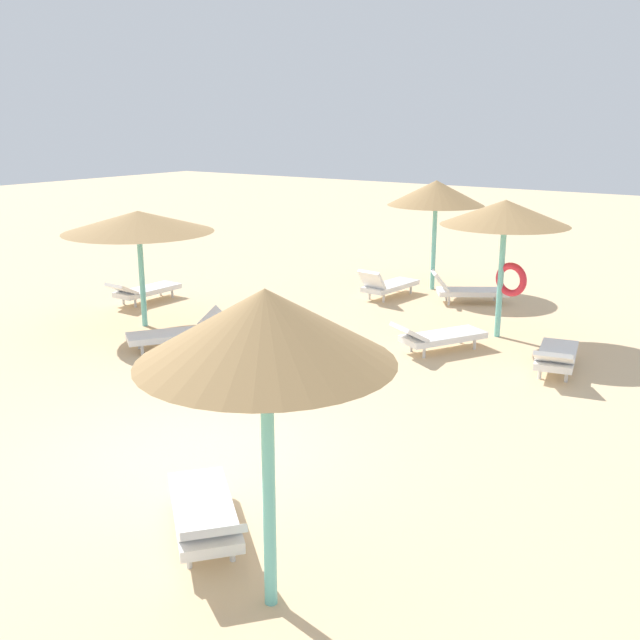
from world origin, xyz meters
TOP-DOWN VIEW (x-y plane):
  - ground_plane at (0.00, 0.00)m, footprint 80.00×80.00m
  - parasol_0 at (-5.36, 3.97)m, footprint 3.20×3.20m
  - parasol_1 at (1.31, 7.61)m, footprint 2.58×2.58m
  - parasol_2 at (-1.77, 10.80)m, footprint 2.51×2.51m
  - parasol_4 at (2.83, -1.87)m, footprint 2.25×2.25m
  - lounger_0 at (-6.99, 5.41)m, footprint 0.67×1.92m
  - lounger_1 at (3.00, 6.08)m, footprint 1.04×2.00m
  - lounger_2 at (-0.40, 9.91)m, footprint 1.90×1.56m
  - lounger_4 at (1.59, -1.45)m, footprint 1.87×1.71m
  - lounger_5 at (-3.58, 3.24)m, footprint 1.60×1.91m
  - lounger_6 at (0.72, 5.97)m, footprint 1.47×1.98m
  - lounger_7 at (-2.29, 9.29)m, footprint 0.83×1.90m

SIDE VIEW (x-z plane):
  - ground_plane at x=0.00m, z-range 0.00..0.00m
  - lounger_0 at x=-6.99m, z-range 0.00..0.62m
  - lounger_1 at x=3.00m, z-range -0.01..0.63m
  - lounger_6 at x=0.72m, z-range -0.01..0.63m
  - lounger_4 at x=1.59m, z-range -0.02..0.64m
  - lounger_5 at x=-3.58m, z-range -0.05..0.69m
  - lounger_2 at x=-0.40m, z-range -0.07..0.72m
  - lounger_7 at x=-2.29m, z-range -0.08..0.73m
  - parasol_0 at x=-5.36m, z-range 1.03..3.55m
  - parasol_2 at x=-1.77m, z-range 1.11..3.98m
  - parasol_1 at x=1.31m, z-range 1.13..3.96m
  - parasol_4 at x=2.83m, z-range 1.18..4.21m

